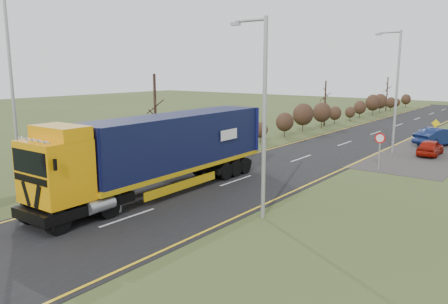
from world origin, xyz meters
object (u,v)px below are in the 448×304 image
Objects in this scene: car_blue_sedan at (438,137)px; streetlight_near at (262,111)px; lorry at (162,149)px; car_red_hatchback at (430,148)px; speed_sign at (380,144)px.

streetlight_near is (-2.10, -24.23, 3.88)m from car_blue_sedan.
lorry is at bearing 178.68° from streetlight_near.
lorry is 4.21× the size of car_red_hatchback.
car_red_hatchback is at bearing 120.69° from car_blue_sedan.
streetlight_near is 12.51m from speed_sign.
car_red_hatchback is at bearing 78.40° from speed_sign.
streetlight_near is at bearing 110.34° from car_blue_sedan.
car_blue_sedan is 24.63m from streetlight_near.
lorry is 14.00m from speed_sign.
speed_sign is at bearing 110.58° from car_blue_sedan.
lorry reaches higher than speed_sign.
car_blue_sedan reaches higher than car_red_hatchback.
speed_sign is at bearing 84.81° from streetlight_near.
streetlight_near reaches higher than lorry.
lorry is at bearing 96.40° from car_blue_sedan.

